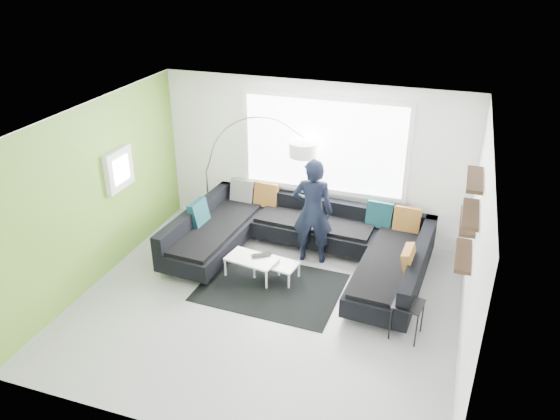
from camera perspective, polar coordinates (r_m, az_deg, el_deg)
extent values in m
plane|color=#939398|center=(8.25, -1.51, -9.88)|extent=(5.50, 5.50, 0.00)
cube|color=white|center=(9.68, 3.46, 5.28)|extent=(5.50, 0.04, 2.80)
cube|color=white|center=(5.61, -10.63, -12.53)|extent=(5.50, 0.04, 2.80)
cube|color=white|center=(8.76, -18.80, 1.49)|extent=(0.04, 5.00, 2.80)
cube|color=white|center=(7.15, 19.60, -4.42)|extent=(0.04, 5.00, 2.80)
cube|color=white|center=(6.97, -1.78, 9.01)|extent=(5.50, 5.00, 0.04)
cube|color=#6B9E33|center=(8.75, -18.75, 1.48)|extent=(0.01, 5.00, 2.80)
cube|color=white|center=(9.50, 4.61, 6.74)|extent=(2.96, 0.06, 1.68)
cube|color=white|center=(9.08, -16.44, 4.10)|extent=(0.12, 0.66, 0.66)
cube|color=black|center=(7.36, 19.15, -0.77)|extent=(0.20, 1.24, 0.95)
cube|color=black|center=(9.05, 2.01, -4.68)|extent=(4.19, 2.76, 0.42)
cube|color=black|center=(8.86, 2.05, -2.62)|extent=(4.19, 2.76, 0.32)
cube|color=brown|center=(8.83, 2.06, -2.26)|extent=(3.61, 0.46, 0.45)
cube|color=black|center=(8.62, -0.97, -8.07)|extent=(2.21, 1.65, 0.01)
cube|color=white|center=(8.78, -1.66, -6.09)|extent=(1.11, 0.76, 0.34)
cube|color=black|center=(7.72, 13.08, -11.09)|extent=(0.44, 0.44, 0.53)
imported|color=black|center=(8.90, 3.44, -0.14)|extent=(0.78, 0.62, 1.82)
imported|color=black|center=(8.73, -1.87, -4.89)|extent=(0.52, 0.51, 0.03)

